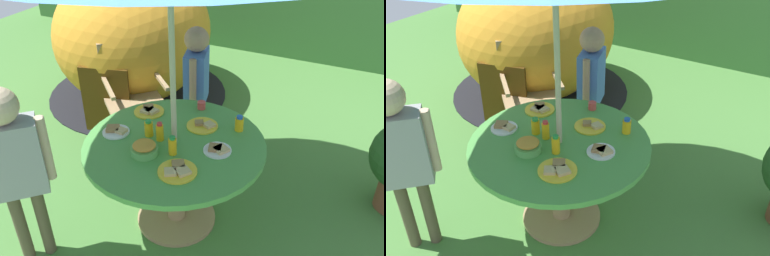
{
  "view_description": "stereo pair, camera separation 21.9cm",
  "coord_description": "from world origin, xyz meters",
  "views": [
    {
      "loc": [
        1.08,
        -1.97,
        2.22
      ],
      "look_at": [
        0.07,
        0.12,
        0.75
      ],
      "focal_mm": 38.43,
      "sensor_mm": 36.0,
      "label": 1
    },
    {
      "loc": [
        1.27,
        -1.87,
        2.22
      ],
      "look_at": [
        0.07,
        0.12,
        0.75
      ],
      "focal_mm": 38.43,
      "sensor_mm": 36.0,
      "label": 2
    }
  ],
  "objects": [
    {
      "name": "juice_bottle_mid_left",
      "position": [
        -0.1,
        -0.01,
        0.75
      ],
      "size": [
        0.05,
        0.05,
        0.13
      ],
      "color": "yellow",
      "rests_on": "garden_table"
    },
    {
      "name": "snack_bowl",
      "position": [
        -0.11,
        -0.19,
        0.72
      ],
      "size": [
        0.17,
        0.17,
        0.09
      ],
      "color": "#66B259",
      "rests_on": "garden_table"
    },
    {
      "name": "child_in_blue_shirt",
      "position": [
        -0.24,
        0.84,
        0.76
      ],
      "size": [
        0.25,
        0.39,
        1.18
      ],
      "rotation": [
        0.0,
        0.0,
        -1.3
      ],
      "color": "#3F3F47",
      "rests_on": "ground_plane"
    },
    {
      "name": "wooden_chair",
      "position": [
        -0.86,
        0.8,
        0.52
      ],
      "size": [
        0.69,
        0.7,
        0.95
      ],
      "rotation": [
        0.0,
        0.0,
        0.82
      ],
      "color": "tan",
      "rests_on": "ground_plane"
    },
    {
      "name": "juice_bottle_center_back",
      "position": [
        0.05,
        -0.11,
        0.74
      ],
      "size": [
        0.05,
        0.05,
        0.13
      ],
      "color": "yellow",
      "rests_on": "garden_table"
    },
    {
      "name": "child_in_grey_shirt",
      "position": [
        -0.69,
        -0.7,
        0.8
      ],
      "size": [
        0.36,
        0.36,
        1.25
      ],
      "rotation": [
        0.0,
        0.0,
        0.79
      ],
      "color": "brown",
      "rests_on": "ground_plane"
    },
    {
      "name": "plate_mid_right",
      "position": [
        0.29,
        0.04,
        0.7
      ],
      "size": [
        0.18,
        0.18,
        0.03
      ],
      "color": "white",
      "rests_on": "garden_table"
    },
    {
      "name": "juice_bottle_near_right",
      "position": [
        0.33,
        0.33,
        0.74
      ],
      "size": [
        0.06,
        0.06,
        0.11
      ],
      "color": "yellow",
      "rests_on": "garden_table"
    },
    {
      "name": "garden_table",
      "position": [
        0.0,
        0.0,
        0.53
      ],
      "size": [
        1.21,
        1.21,
        0.68
      ],
      "color": "tan",
      "rests_on": "ground_plane"
    },
    {
      "name": "plate_back_edge",
      "position": [
        0.16,
        -0.27,
        0.7
      ],
      "size": [
        0.24,
        0.24,
        0.03
      ],
      "color": "yellow",
      "rests_on": "garden_table"
    },
    {
      "name": "plate_center_front",
      "position": [
        0.08,
        0.27,
        0.69
      ],
      "size": [
        0.22,
        0.22,
        0.03
      ],
      "color": "yellow",
      "rests_on": "garden_table"
    },
    {
      "name": "dome_tent",
      "position": [
        -1.35,
        1.63,
        0.72
      ],
      "size": [
        2.5,
        2.5,
        1.46
      ],
      "rotation": [
        0.0,
        0.0,
        0.27
      ],
      "color": "orange",
      "rests_on": "ground_plane"
    },
    {
      "name": "plate_far_left",
      "position": [
        -0.36,
        0.28,
        0.7
      ],
      "size": [
        0.22,
        0.22,
        0.03
      ],
      "color": "yellow",
      "rests_on": "garden_table"
    },
    {
      "name": "cup_near",
      "position": [
        -0.03,
        0.49,
        0.71
      ],
      "size": [
        0.06,
        0.06,
        0.06
      ],
      "primitive_type": "cylinder",
      "color": "#E04C47",
      "rests_on": "garden_table"
    },
    {
      "name": "juice_bottle_near_left",
      "position": [
        -0.2,
        0.01,
        0.74
      ],
      "size": [
        0.06,
        0.06,
        0.12
      ],
      "color": "yellow",
      "rests_on": "garden_table"
    },
    {
      "name": "plate_far_right",
      "position": [
        -0.42,
        -0.06,
        0.7
      ],
      "size": [
        0.19,
        0.19,
        0.03
      ],
      "color": "white",
      "rests_on": "garden_table"
    },
    {
      "name": "ground_plane",
      "position": [
        0.0,
        0.0,
        -0.01
      ],
      "size": [
        10.0,
        10.0,
        0.02
      ],
      "primitive_type": "cube",
      "color": "#477A38"
    }
  ]
}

